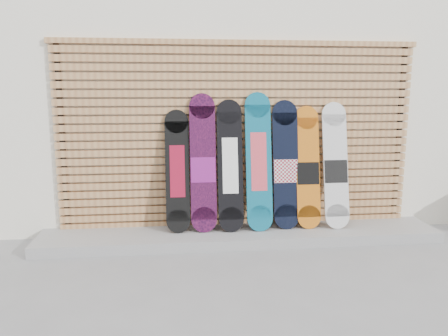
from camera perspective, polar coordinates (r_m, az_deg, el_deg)
The scene contains 11 objects.
ground at distance 4.57m, azimuth 5.42°, elevation -12.16°, with size 80.00×80.00×0.00m, color gray.
building at distance 7.76m, azimuth 4.00°, elevation 10.67°, with size 12.00×5.00×3.60m, color white.
concrete_step at distance 5.15m, azimuth 2.22°, elevation -8.78°, with size 4.60×0.70×0.12m, color gray.
slat_wall at distance 5.18m, azimuth 1.83°, elevation 4.37°, with size 4.26×0.08×2.29m.
snowboard_0 at distance 5.01m, azimuth -6.11°, elevation -0.43°, with size 0.27×0.30×1.39m.
snowboard_1 at distance 5.00m, azimuth -2.75°, elevation 0.53°, with size 0.30×0.31×1.58m.
snowboard_2 at distance 5.03m, azimuth 0.80°, elevation 0.32°, with size 0.29×0.33×1.51m.
snowboard_3 at distance 5.07m, azimuth 4.55°, elevation 0.84°, with size 0.30×0.34×1.59m.
snowboard_4 at distance 5.17m, azimuth 8.06°, elevation 0.32°, with size 0.30×0.29×1.50m.
snowboard_5 at distance 5.24m, azimuth 10.89°, elevation -0.02°, with size 0.28×0.31×1.43m.
snowboard_6 at distance 5.32m, azimuth 14.36°, elevation 0.25°, with size 0.29×0.35×1.47m.
Camera 1 is at (-0.88, -4.13, 1.74)m, focal length 35.00 mm.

